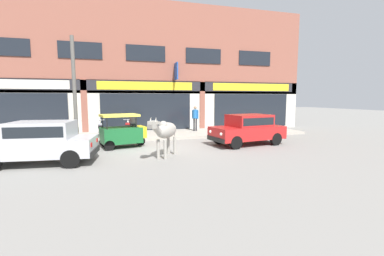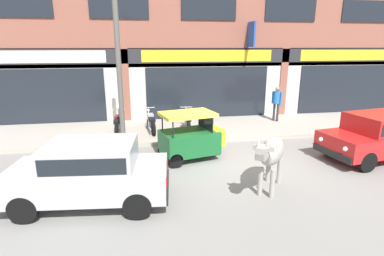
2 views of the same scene
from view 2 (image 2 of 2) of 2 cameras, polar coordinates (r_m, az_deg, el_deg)
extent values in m
plane|color=gray|center=(9.40, 10.55, -6.77)|extent=(90.00, 90.00, 0.00)
cube|color=#A8A093|center=(13.01, 4.61, 0.05)|extent=(19.00, 3.62, 0.14)
cube|color=beige|center=(14.69, 2.77, 8.33)|extent=(23.00, 0.55, 3.40)
cube|color=#28282D|center=(14.28, 3.12, 13.56)|extent=(22.08, 0.08, 0.64)
cube|color=black|center=(14.81, -27.49, 5.30)|extent=(5.83, 0.10, 2.40)
cube|color=silver|center=(14.64, -28.34, 11.83)|extent=(6.13, 0.05, 0.52)
cube|color=#8E5142|center=(14.09, -12.54, 7.68)|extent=(0.36, 0.12, 3.40)
cube|color=black|center=(14.42, 3.03, 6.79)|extent=(5.83, 0.10, 2.40)
cube|color=yellow|center=(14.25, 3.14, 13.55)|extent=(6.13, 0.05, 0.52)
cube|color=#8E5142|center=(15.68, 16.97, 8.13)|extent=(0.36, 0.12, 3.40)
cube|color=black|center=(17.73, 28.18, 6.61)|extent=(5.83, 0.10, 2.40)
cube|color=yellow|center=(17.59, 28.93, 12.06)|extent=(6.13, 0.05, 0.52)
cube|color=black|center=(14.81, -29.96, 19.75)|extent=(2.50, 0.06, 1.00)
cube|color=black|center=(14.06, -13.74, 21.61)|extent=(2.50, 0.06, 1.00)
cube|color=black|center=(14.37, 3.23, 21.84)|extent=(2.50, 0.06, 1.00)
cube|color=black|center=(15.69, 18.29, 20.60)|extent=(2.50, 0.06, 1.00)
cube|color=black|center=(17.78, 30.17, 18.67)|extent=(2.50, 0.06, 1.00)
cube|color=#1E479E|center=(14.42, 11.27, 17.09)|extent=(0.08, 0.80, 1.10)
ellipsoid|color=#9E998E|center=(7.60, 15.02, -4.24)|extent=(1.24, 1.44, 0.60)
sphere|color=#9E998E|center=(7.26, 14.69, -3.25)|extent=(0.32, 0.32, 0.32)
cylinder|color=#9E998E|center=(7.43, 15.06, -10.23)|extent=(0.12, 0.12, 0.72)
cylinder|color=#9E998E|center=(7.48, 12.89, -9.90)|extent=(0.12, 0.12, 0.72)
cylinder|color=#9E998E|center=(8.21, 16.30, -7.78)|extent=(0.12, 0.12, 0.72)
cylinder|color=#9E998E|center=(8.25, 14.34, -7.50)|extent=(0.12, 0.12, 0.72)
cylinder|color=#9E998E|center=(6.79, 13.68, -5.18)|extent=(0.47, 0.52, 0.43)
cube|color=#9E998E|center=(6.49, 13.26, -4.51)|extent=(0.39, 0.42, 0.26)
cube|color=slate|center=(6.34, 12.86, -5.36)|extent=(0.21, 0.21, 0.14)
cone|color=beige|center=(6.45, 14.30, -3.02)|extent=(0.11, 0.13, 0.19)
cone|color=beige|center=(6.49, 12.58, -2.79)|extent=(0.11, 0.13, 0.19)
cube|color=#9E998E|center=(6.52, 14.82, -3.98)|extent=(0.14, 0.11, 0.10)
cube|color=#9E998E|center=(6.58, 12.10, -3.62)|extent=(0.14, 0.11, 0.10)
cylinder|color=#9E998E|center=(8.36, 15.95, -4.10)|extent=(0.13, 0.16, 0.60)
cylinder|color=black|center=(9.95, 30.35, -5.59)|extent=(0.62, 0.28, 0.60)
cylinder|color=black|center=(10.87, 24.71, -3.21)|extent=(0.62, 0.28, 0.60)
cylinder|color=black|center=(12.54, 32.40, -1.87)|extent=(0.62, 0.28, 0.60)
cube|color=red|center=(11.15, 31.71, -2.06)|extent=(3.71, 2.15, 0.60)
cube|color=red|center=(11.09, 32.46, 0.86)|extent=(2.11, 1.73, 0.56)
cube|color=black|center=(11.09, 32.46, 0.86)|extent=(1.96, 1.73, 0.35)
cube|color=black|center=(9.97, 25.13, -4.38)|extent=(0.37, 1.52, 0.20)
sphere|color=silver|center=(9.54, 27.17, -3.58)|extent=(0.14, 0.14, 0.14)
sphere|color=silver|center=(10.19, 23.36, -1.99)|extent=(0.14, 0.14, 0.14)
cylinder|color=black|center=(7.17, -29.47, -13.34)|extent=(0.62, 0.24, 0.60)
cylinder|color=black|center=(8.34, -25.30, -8.76)|extent=(0.62, 0.24, 0.60)
cylinder|color=black|center=(6.52, -10.35, -14.32)|extent=(0.62, 0.24, 0.60)
cylinder|color=black|center=(7.80, -9.18, -9.09)|extent=(0.62, 0.24, 0.60)
cube|color=#B2B5BA|center=(7.24, -19.02, -9.16)|extent=(3.64, 1.94, 0.60)
cube|color=#B2B5BA|center=(7.00, -18.65, -4.85)|extent=(2.04, 1.62, 0.56)
cube|color=black|center=(7.00, -18.65, -4.85)|extent=(1.89, 1.63, 0.35)
cube|color=black|center=(7.96, -31.17, -10.09)|extent=(0.27, 1.52, 0.20)
cube|color=black|center=(7.08, -4.98, -10.87)|extent=(0.27, 1.52, 0.20)
sphere|color=silver|center=(8.25, -30.16, -6.81)|extent=(0.14, 0.14, 0.14)
cube|color=red|center=(6.49, -4.90, -10.28)|extent=(0.05, 0.16, 0.14)
cube|color=red|center=(7.40, -4.77, -6.95)|extent=(0.05, 0.16, 0.14)
cylinder|color=black|center=(9.96, 4.21, -3.91)|extent=(0.46, 0.22, 0.44)
cylinder|color=black|center=(9.83, -5.26, -4.19)|extent=(0.46, 0.22, 0.44)
cylinder|color=black|center=(8.91, -3.11, -6.25)|extent=(0.46, 0.22, 0.44)
cube|color=#19602D|center=(9.47, -0.57, -2.64)|extent=(1.94, 1.54, 0.70)
cube|color=yellow|center=(9.82, 4.26, -1.43)|extent=(0.56, 0.93, 0.52)
cylinder|color=black|center=(9.96, 1.33, 1.99)|extent=(0.04, 0.04, 0.55)
cylinder|color=black|center=(9.11, 3.96, 0.67)|extent=(0.04, 0.04, 0.55)
cylinder|color=black|center=(9.51, -5.69, 1.26)|extent=(0.04, 0.04, 0.55)
cylinder|color=black|center=(8.61, -3.64, -0.20)|extent=(0.04, 0.04, 0.55)
cube|color=#DBCC42|center=(9.22, -0.87, 2.64)|extent=(1.84, 1.46, 0.10)
cube|color=black|center=(9.53, 2.59, 1.33)|extent=(0.26, 0.91, 0.50)
cylinder|color=black|center=(12.78, -13.66, 1.00)|extent=(0.11, 0.56, 0.56)
cylinder|color=black|center=(11.58, -14.17, -0.53)|extent=(0.11, 0.56, 0.56)
cube|color=#B2B5BA|center=(12.15, -13.92, 0.43)|extent=(0.21, 0.32, 0.24)
cube|color=maroon|center=(12.24, -13.94, 1.80)|extent=(0.25, 0.40, 0.24)
cube|color=black|center=(11.86, -14.10, 1.25)|extent=(0.23, 0.52, 0.12)
cylinder|color=#B2B5BA|center=(12.65, -13.77, 2.24)|extent=(0.04, 0.27, 0.59)
cylinder|color=#B2B5BA|center=(12.63, -13.83, 3.52)|extent=(0.52, 0.04, 0.03)
sphere|color=silver|center=(12.72, -13.78, 3.05)|extent=(0.12, 0.12, 0.12)
cylinder|color=#B2B5BA|center=(11.84, -14.58, -0.41)|extent=(0.07, 0.48, 0.06)
cylinder|color=black|center=(12.82, -8.23, 1.32)|extent=(0.17, 0.57, 0.56)
cylinder|color=black|center=(11.62, -7.34, -0.12)|extent=(0.17, 0.57, 0.56)
cube|color=#B2B5BA|center=(12.19, -7.80, 0.79)|extent=(0.24, 0.34, 0.24)
cube|color=#A8AAB2|center=(12.28, -7.96, 2.15)|extent=(0.29, 0.43, 0.24)
cube|color=black|center=(11.90, -7.67, 1.63)|extent=(0.28, 0.54, 0.12)
cylinder|color=#B2B5BA|center=(12.69, -8.25, 2.57)|extent=(0.07, 0.27, 0.59)
cylinder|color=#B2B5BA|center=(12.67, -8.32, 3.84)|extent=(0.52, 0.09, 0.03)
sphere|color=silver|center=(12.75, -8.34, 3.36)|extent=(0.12, 0.12, 0.12)
cylinder|color=#B2B5BA|center=(11.85, -8.05, -0.04)|extent=(0.12, 0.48, 0.06)
cylinder|color=black|center=(12.82, -1.12, 1.48)|extent=(0.13, 0.57, 0.56)
cylinder|color=black|center=(11.61, -0.59, 0.00)|extent=(0.13, 0.57, 0.56)
cube|color=#B2B5BA|center=(12.18, -0.86, 0.93)|extent=(0.22, 0.33, 0.24)
cube|color=red|center=(12.28, -0.94, 2.29)|extent=(0.26, 0.41, 0.24)
cube|color=black|center=(11.89, -0.76, 1.77)|extent=(0.25, 0.53, 0.12)
cylinder|color=#B2B5BA|center=(12.69, -1.11, 2.73)|extent=(0.06, 0.27, 0.59)
cylinder|color=#B2B5BA|center=(12.67, -1.13, 4.00)|extent=(0.52, 0.06, 0.03)
sphere|color=silver|center=(12.75, -1.15, 3.53)|extent=(0.12, 0.12, 0.12)
cylinder|color=#B2B5BA|center=(11.85, -1.23, 0.11)|extent=(0.09, 0.48, 0.06)
cylinder|color=#2D2D33|center=(14.27, 15.98, 2.86)|extent=(0.11, 0.11, 0.82)
cylinder|color=#2D2D33|center=(14.36, 15.35, 2.97)|extent=(0.11, 0.11, 0.82)
cylinder|color=#236BB7|center=(14.19, 15.87, 5.64)|extent=(0.32, 0.32, 0.56)
cylinder|color=#236BB7|center=(14.10, 16.61, 5.40)|extent=(0.08, 0.08, 0.56)
cylinder|color=#236BB7|center=(14.29, 15.12, 5.64)|extent=(0.08, 0.08, 0.56)
sphere|color=tan|center=(14.13, 15.99, 7.23)|extent=(0.20, 0.20, 0.20)
cylinder|color=#595651|center=(10.71, -13.72, 10.63)|extent=(0.18, 0.18, 5.10)
camera|label=1|loc=(3.68, 142.52, -32.76)|focal=24.00mm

